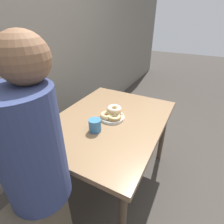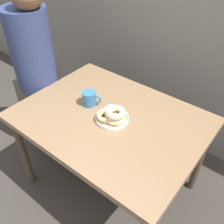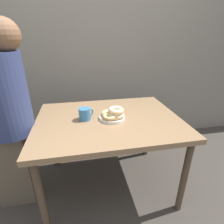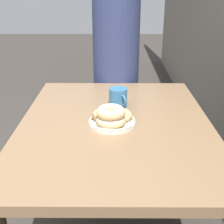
% 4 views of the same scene
% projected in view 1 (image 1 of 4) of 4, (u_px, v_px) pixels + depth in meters
% --- Properties ---
extents(ground_plane, '(14.00, 14.00, 0.00)m').
position_uv_depth(ground_plane, '(136.00, 189.00, 1.68)').
color(ground_plane, '#38332D').
extents(wall_back, '(8.00, 0.05, 2.60)m').
position_uv_depth(wall_back, '(23.00, 37.00, 1.50)').
color(wall_back, slate).
rests_on(wall_back, ground_plane).
extents(dining_table, '(1.15, 0.87, 0.71)m').
position_uv_depth(dining_table, '(109.00, 126.00, 1.49)').
color(dining_table, '#846647').
rests_on(dining_table, ground_plane).
extents(donut_plate, '(0.21, 0.22, 0.10)m').
position_uv_depth(donut_plate, '(113.00, 114.00, 1.45)').
color(donut_plate, silver).
rests_on(donut_plate, dining_table).
extents(coffee_mug, '(0.12, 0.09, 0.10)m').
position_uv_depth(coffee_mug, '(95.00, 125.00, 1.29)').
color(coffee_mug, teal).
rests_on(coffee_mug, dining_table).
extents(person_figure, '(0.39, 0.30, 1.44)m').
position_uv_depth(person_figure, '(36.00, 182.00, 0.86)').
color(person_figure, brown).
rests_on(person_figure, ground_plane).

